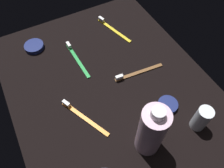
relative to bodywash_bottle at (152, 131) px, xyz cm
name	(u,v)px	position (x,y,z in cm)	size (l,w,h in cm)	color
ground_plane	(112,90)	(20.92, 0.16, -9.84)	(84.00, 64.00, 1.20)	black
bodywash_bottle	(152,131)	(0.00, 0.00, 0.00)	(6.90, 6.90, 20.17)	silver
deodorant_stick	(201,119)	(-2.17, -16.06, -4.81)	(4.24, 4.24, 8.86)	silver
toothbrush_green	(76,58)	(38.68, 5.42, -8.64)	(18.03, 1.97, 2.10)	green
toothbrush_orange	(82,116)	(16.30, 12.88, -8.64)	(16.80, 8.75, 2.10)	orange
toothbrush_brown	(136,73)	(22.62, -10.16, -8.64)	(2.84, 18.03, 2.10)	brown
toothbrush_yellow	(112,28)	(46.27, -13.33, -8.64)	(17.64, 6.11, 2.10)	yellow
cream_tin_left	(34,46)	(50.93, 17.25, -8.40)	(7.14, 7.14, 1.69)	navy
cream_tin_right	(168,105)	(7.20, -12.20, -8.49)	(6.26, 6.26, 1.51)	navy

